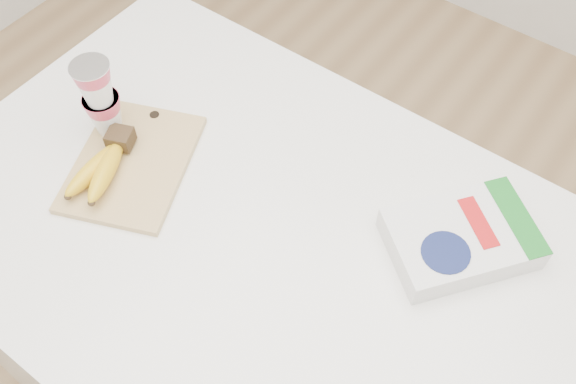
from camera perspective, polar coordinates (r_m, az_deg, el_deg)
The scene contains 6 objects.
room at distance 0.87m, azimuth -3.89°, elevation 10.14°, with size 4.00×4.00×4.00m.
table at distance 1.61m, azimuth -2.13°, elevation -12.53°, with size 1.28×0.85×0.96m, color white.
cutting_board at distance 1.30m, azimuth -13.67°, elevation 2.50°, with size 0.21×0.29×0.01m, color tan.
bananas at distance 1.27m, azimuth -16.12°, elevation 2.32°, with size 0.12×0.19×0.05m.
yogurt_stack at distance 1.29m, azimuth -16.42°, elevation 8.14°, with size 0.08×0.08×0.18m.
cereal_box at distance 1.18m, azimuth 15.13°, elevation -4.02°, with size 0.29×0.30×0.06m.
Camera 1 is at (0.42, -0.47, 1.96)m, focal length 40.00 mm.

